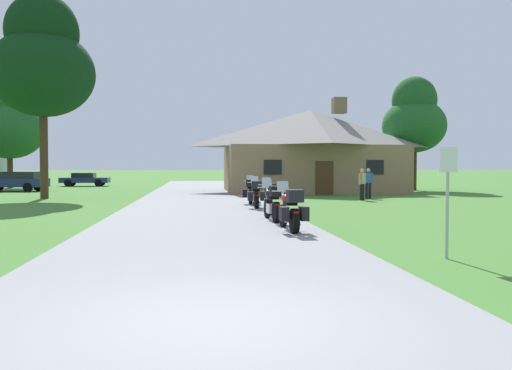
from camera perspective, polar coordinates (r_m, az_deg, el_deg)
The scene contains 16 objects.
ground_plane at distance 25.88m, azimuth -5.90°, elevation -1.95°, with size 500.00×500.00×0.00m, color #42752D.
asphalt_driveway at distance 23.89m, azimuth -5.86°, elevation -2.21°, with size 6.40×80.00×0.06m, color gray.
motorcycle_red_nearest_to_camera at distance 14.19m, azimuth 3.69°, elevation -2.72°, with size 0.75×2.08×1.30m.
motorcycle_black_second_in_row at distance 16.85m, azimuth 1.77°, elevation -1.94°, with size 0.66×2.08×1.30m.
motorcycle_orange_third_in_row at distance 19.48m, azimuth 1.35°, elevation -1.41°, with size 0.66×2.08×1.30m.
motorcycle_silver_fourth_in_row at distance 22.23m, azimuth -0.00°, elevation -1.01°, with size 0.77×2.08×1.30m.
motorcycle_orange_farthest_in_row at distance 24.71m, azimuth -0.60°, elevation -0.71°, with size 0.82×2.08×1.30m.
stone_lodge at distance 37.44m, azimuth 5.76°, elevation 3.73°, with size 12.19×9.05×6.57m.
bystander_blue_shirt_near_lodge at distance 30.07m, azimuth 11.86°, elevation 0.34°, with size 0.55×0.23×1.67m.
bystander_tan_shirt_beside_signpost at distance 28.48m, azimuth 11.22°, elevation 0.26°, with size 0.43×0.40×1.67m.
metal_signpost_roadside at distance 10.86m, azimuth 19.72°, elevation -0.34°, with size 0.36×0.06×2.14m.
tree_left_near at distance 32.18m, azimuth -21.75°, elevation 12.13°, with size 5.58×5.58×11.19m.
tree_left_far at distance 48.81m, azimuth -24.76°, elevation 6.16°, with size 5.64×5.64×9.18m.
tree_right_of_lodge at distance 41.50m, azimuth 16.48°, elevation 6.81°, with size 4.66×4.66×8.39m.
parked_navy_suv_far_left at distance 41.89m, azimuth -24.35°, elevation 0.45°, with size 4.79×2.40×1.40m.
parked_navy_sedan_far_left at distance 50.42m, azimuth -17.75°, elevation 0.61°, with size 4.21×1.92×1.20m.
Camera 1 is at (-0.19, -5.82, 1.77)m, focal length 37.60 mm.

